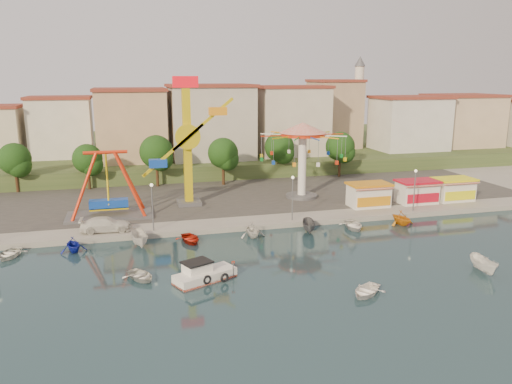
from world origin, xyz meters
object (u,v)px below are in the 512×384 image
object	(u,v)px
cabin_motorboat	(203,275)
skiff	(484,265)
wave_swinger	(303,143)
kamikaze_tower	(191,146)
van	(106,224)
rowboat_a	(141,276)
pirate_ship_ride	(108,186)

from	to	relation	value
cabin_motorboat	skiff	bearing A→B (deg)	-34.75
cabin_motorboat	skiff	size ratio (longest dim) A/B	1.56
wave_swinger	cabin_motorboat	world-z (taller)	wave_swinger
kamikaze_tower	van	distance (m)	15.70
skiff	wave_swinger	bearing A→B (deg)	111.41
cabin_motorboat	rowboat_a	world-z (taller)	cabin_motorboat
kamikaze_tower	rowboat_a	xyz separation A→B (m)	(-7.48, -22.19, -8.07)
pirate_ship_ride	rowboat_a	xyz separation A→B (m)	(2.94, -19.07, -4.05)
cabin_motorboat	pirate_ship_ride	bearing A→B (deg)	87.43
kamikaze_tower	cabin_motorboat	bearing A→B (deg)	-95.49
cabin_motorboat	rowboat_a	size ratio (longest dim) A/B	1.73
pirate_ship_ride	cabin_motorboat	distance (m)	22.52
skiff	rowboat_a	bearing A→B (deg)	176.13
kamikaze_tower	cabin_motorboat	distance (m)	25.14
pirate_ship_ride	wave_swinger	bearing A→B (deg)	7.44
rowboat_a	wave_swinger	bearing A→B (deg)	15.42
kamikaze_tower	cabin_motorboat	xyz separation A→B (m)	(-2.28, -23.76, -7.91)
wave_swinger	cabin_motorboat	bearing A→B (deg)	-126.21
skiff	van	xyz separation A→B (m)	(-32.81, 19.20, 0.67)
rowboat_a	van	bearing A→B (deg)	74.49
wave_swinger	skiff	distance (m)	30.36
cabin_motorboat	rowboat_a	bearing A→B (deg)	139.17
pirate_ship_ride	cabin_motorboat	world-z (taller)	pirate_ship_ride
rowboat_a	van	distance (m)	13.45
pirate_ship_ride	van	size ratio (longest dim) A/B	1.84
cabin_motorboat	van	xyz separation A→B (m)	(-8.36, 14.60, 0.88)
wave_swinger	van	world-z (taller)	wave_swinger
wave_swinger	pirate_ship_ride	bearing A→B (deg)	-172.56
skiff	cabin_motorboat	bearing A→B (deg)	177.21
cabin_motorboat	rowboat_a	distance (m)	5.43
pirate_ship_ride	van	bearing A→B (deg)	-92.14
pirate_ship_ride	rowboat_a	distance (m)	19.72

